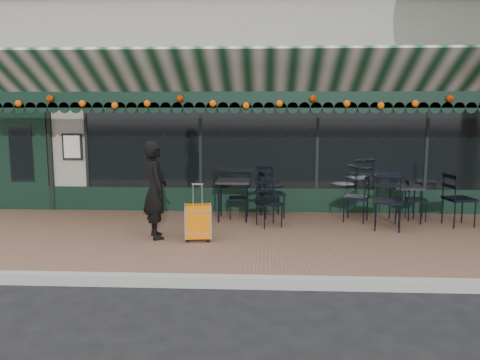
{
  "coord_description": "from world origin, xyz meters",
  "views": [
    {
      "loc": [
        0.35,
        -6.46,
        2.39
      ],
      "look_at": [
        -0.06,
        1.6,
        1.18
      ],
      "focal_mm": 38.0,
      "sensor_mm": 36.0,
      "label": 1
    }
  ],
  "objects_px": {
    "woman": "(155,190)",
    "cafe_table_a": "(406,190)",
    "chair_a_front": "(388,202)",
    "chair_a_extra": "(459,200)",
    "suitcase": "(198,222)",
    "chair_b_left": "(238,199)",
    "chair_b_right": "(272,194)",
    "chair_a_left": "(356,198)",
    "chair_a_right": "(416,200)",
    "cafe_table_b": "(233,184)",
    "chair_b_front": "(269,204)"
  },
  "relations": [
    {
      "from": "woman",
      "to": "cafe_table_a",
      "type": "bearing_deg",
      "value": -95.26
    },
    {
      "from": "chair_a_front",
      "to": "chair_a_extra",
      "type": "distance_m",
      "value": 1.42
    },
    {
      "from": "suitcase",
      "to": "chair_b_left",
      "type": "xyz_separation_m",
      "value": [
        0.57,
        1.73,
        0.07
      ]
    },
    {
      "from": "chair_b_left",
      "to": "chair_b_right",
      "type": "bearing_deg",
      "value": 96.19
    },
    {
      "from": "chair_a_extra",
      "to": "chair_a_left",
      "type": "bearing_deg",
      "value": 69.63
    },
    {
      "from": "suitcase",
      "to": "chair_a_front",
      "type": "distance_m",
      "value": 3.44
    },
    {
      "from": "chair_a_extra",
      "to": "chair_b_left",
      "type": "height_order",
      "value": "chair_a_extra"
    },
    {
      "from": "chair_a_extra",
      "to": "chair_b_left",
      "type": "bearing_deg",
      "value": 72.16
    },
    {
      "from": "chair_a_right",
      "to": "chair_a_front",
      "type": "distance_m",
      "value": 1.09
    },
    {
      "from": "woman",
      "to": "suitcase",
      "type": "relative_size",
      "value": 1.72
    },
    {
      "from": "suitcase",
      "to": "cafe_table_a",
      "type": "relative_size",
      "value": 1.38
    },
    {
      "from": "chair_a_left",
      "to": "chair_b_right",
      "type": "relative_size",
      "value": 0.99
    },
    {
      "from": "chair_a_left",
      "to": "suitcase",
      "type": "bearing_deg",
      "value": -39.3
    },
    {
      "from": "cafe_table_b",
      "to": "chair_b_right",
      "type": "distance_m",
      "value": 0.83
    },
    {
      "from": "chair_b_front",
      "to": "suitcase",
      "type": "bearing_deg",
      "value": -162.85
    },
    {
      "from": "chair_a_left",
      "to": "chair_a_front",
      "type": "height_order",
      "value": "chair_a_front"
    },
    {
      "from": "chair_a_extra",
      "to": "chair_b_front",
      "type": "distance_m",
      "value": 3.51
    },
    {
      "from": "woman",
      "to": "chair_b_front",
      "type": "relative_size",
      "value": 1.93
    },
    {
      "from": "chair_b_front",
      "to": "woman",
      "type": "bearing_deg",
      "value": 179.76
    },
    {
      "from": "chair_a_right",
      "to": "chair_a_extra",
      "type": "distance_m",
      "value": 0.8
    },
    {
      "from": "suitcase",
      "to": "chair_a_left",
      "type": "distance_m",
      "value": 3.25
    },
    {
      "from": "cafe_table_b",
      "to": "chair_b_front",
      "type": "bearing_deg",
      "value": -37.38
    },
    {
      "from": "woman",
      "to": "chair_a_left",
      "type": "bearing_deg",
      "value": -91.17
    },
    {
      "from": "chair_b_right",
      "to": "chair_a_left",
      "type": "bearing_deg",
      "value": -115.34
    },
    {
      "from": "chair_a_left",
      "to": "chair_a_front",
      "type": "distance_m",
      "value": 0.78
    },
    {
      "from": "chair_a_right",
      "to": "chair_b_left",
      "type": "relative_size",
      "value": 1.01
    },
    {
      "from": "cafe_table_b",
      "to": "chair_b_left",
      "type": "xyz_separation_m",
      "value": [
        0.09,
        0.13,
        -0.31
      ]
    },
    {
      "from": "chair_a_right",
      "to": "cafe_table_a",
      "type": "bearing_deg",
      "value": 129.19
    },
    {
      "from": "suitcase",
      "to": "cafe_table_b",
      "type": "distance_m",
      "value": 1.72
    },
    {
      "from": "cafe_table_a",
      "to": "chair_a_left",
      "type": "relative_size",
      "value": 0.76
    },
    {
      "from": "suitcase",
      "to": "chair_a_extra",
      "type": "distance_m",
      "value": 4.86
    },
    {
      "from": "woman",
      "to": "suitcase",
      "type": "height_order",
      "value": "woman"
    },
    {
      "from": "woman",
      "to": "chair_a_extra",
      "type": "xyz_separation_m",
      "value": [
        5.41,
        1.12,
        -0.32
      ]
    },
    {
      "from": "suitcase",
      "to": "chair_a_extra",
      "type": "height_order",
      "value": "chair_a_extra"
    },
    {
      "from": "chair_a_extra",
      "to": "chair_b_front",
      "type": "height_order",
      "value": "chair_a_extra"
    },
    {
      "from": "cafe_table_a",
      "to": "chair_b_front",
      "type": "distance_m",
      "value": 2.66
    },
    {
      "from": "chair_a_right",
      "to": "cafe_table_b",
      "type": "bearing_deg",
      "value": 97.02
    },
    {
      "from": "chair_a_front",
      "to": "chair_b_left",
      "type": "distance_m",
      "value": 2.84
    },
    {
      "from": "woman",
      "to": "suitcase",
      "type": "distance_m",
      "value": 0.91
    },
    {
      "from": "suitcase",
      "to": "chair_a_right",
      "type": "distance_m",
      "value": 4.39
    },
    {
      "from": "chair_b_front",
      "to": "chair_a_extra",
      "type": "bearing_deg",
      "value": -21.51
    },
    {
      "from": "suitcase",
      "to": "chair_a_front",
      "type": "relative_size",
      "value": 0.95
    },
    {
      "from": "suitcase",
      "to": "chair_a_front",
      "type": "bearing_deg",
      "value": 7.97
    },
    {
      "from": "chair_b_left",
      "to": "chair_b_front",
      "type": "height_order",
      "value": "chair_b_front"
    },
    {
      "from": "chair_a_right",
      "to": "chair_a_front",
      "type": "bearing_deg",
      "value": 142.32
    },
    {
      "from": "chair_b_left",
      "to": "chair_b_right",
      "type": "relative_size",
      "value": 0.84
    },
    {
      "from": "woman",
      "to": "chair_b_right",
      "type": "xyz_separation_m",
      "value": [
        1.97,
        1.67,
        -0.36
      ]
    },
    {
      "from": "chair_a_right",
      "to": "chair_b_right",
      "type": "height_order",
      "value": "chair_b_right"
    },
    {
      "from": "cafe_table_a",
      "to": "chair_b_left",
      "type": "bearing_deg",
      "value": 177.38
    },
    {
      "from": "chair_a_extra",
      "to": "suitcase",
      "type": "bearing_deg",
      "value": 93.68
    }
  ]
}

